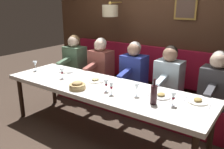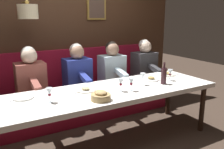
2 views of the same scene
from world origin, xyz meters
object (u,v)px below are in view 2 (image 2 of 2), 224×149
object	(u,v)px
diner_far	(31,77)
wine_glass_5	(121,82)
wine_glass_4	(143,76)
bread_bowl	(101,96)
wine_glass_3	(170,73)
diner_nearest	(144,63)
diner_middle	(78,71)
diner_near	(112,67)
wine_glass_1	(131,82)
wine_bottle	(164,76)
wine_glass_2	(49,92)
dining_table	(104,95)

from	to	relation	value
diner_far	wine_glass_5	distance (m)	1.33
wine_glass_4	bread_bowl	xyz separation A→B (m)	(-0.25, 0.76, -0.07)
bread_bowl	wine_glass_5	bearing A→B (deg)	-65.76
diner_far	wine_glass_3	distance (m)	1.98
diner_nearest	wine_glass_4	world-z (taller)	diner_nearest
diner_far	wine_glass_5	size ratio (longest dim) A/B	4.82
diner_middle	wine_glass_4	bearing A→B (deg)	-148.03
bread_bowl	diner_near	bearing A→B (deg)	-34.77
diner_far	bread_bowl	size ratio (longest dim) A/B	3.60
diner_middle	diner_far	size ratio (longest dim) A/B	1.00
diner_nearest	wine_glass_1	distance (m)	1.45
diner_nearest	wine_glass_5	distance (m)	1.50
diner_middle	bread_bowl	world-z (taller)	diner_middle
wine_glass_1	bread_bowl	xyz separation A→B (m)	(-0.11, 0.48, -0.07)
diner_near	wine_bottle	world-z (taller)	diner_near
wine_glass_1	wine_glass_3	xyz separation A→B (m)	(0.13, -0.76, 0.00)
diner_near	wine_glass_1	size ratio (longest dim) A/B	4.82
bread_bowl	wine_bottle	bearing A→B (deg)	-81.73
wine_glass_3	wine_glass_5	size ratio (longest dim) A/B	1.00
wine_glass_2	wine_glass_5	distance (m)	0.87
wine_glass_3	wine_bottle	world-z (taller)	wine_bottle
diner_nearest	diner_far	world-z (taller)	same
bread_bowl	wine_glass_2	bearing A→B (deg)	67.98
diner_near	diner_far	xyz separation A→B (m)	(0.00, 1.32, 0.00)
diner_far	bread_bowl	world-z (taller)	diner_far
wine_glass_2	bread_bowl	xyz separation A→B (m)	(-0.21, -0.51, -0.07)
wine_glass_2	bread_bowl	size ratio (longest dim) A/B	0.75
wine_glass_3	diner_far	bearing A→B (deg)	62.18
wine_glass_1	wine_glass_2	world-z (taller)	same
wine_glass_2	wine_bottle	size ratio (longest dim) A/B	0.55
wine_glass_1	wine_glass_4	xyz separation A→B (m)	(0.14, -0.28, 0.00)
diner_nearest	wine_glass_2	world-z (taller)	diner_nearest
diner_far	bread_bowl	distance (m)	1.27
dining_table	diner_far	xyz separation A→B (m)	(0.88, 0.70, 0.13)
diner_nearest	bread_bowl	world-z (taller)	diner_nearest
diner_nearest	bread_bowl	bearing A→B (deg)	128.11
diner_far	wine_glass_3	xyz separation A→B (m)	(-0.92, -1.75, 0.04)
diner_far	wine_glass_4	xyz separation A→B (m)	(-0.91, -1.27, 0.04)
wine_glass_2	bread_bowl	world-z (taller)	wine_glass_2
wine_glass_1	wine_glass_5	world-z (taller)	same
diner_near	wine_bottle	size ratio (longest dim) A/B	2.64
diner_near	wine_glass_5	size ratio (longest dim) A/B	4.82
diner_near	bread_bowl	size ratio (longest dim) A/B	3.60
diner_far	wine_glass_1	distance (m)	1.45
wine_glass_4	wine_bottle	size ratio (longest dim) A/B	0.55
wine_glass_1	wine_bottle	xyz separation A→B (m)	(0.04, -0.56, 0.00)
diner_near	diner_far	distance (m)	1.32
wine_glass_4	wine_glass_5	distance (m)	0.41
dining_table	wine_glass_4	distance (m)	0.60
diner_nearest	diner_middle	size ratio (longest dim) A/B	1.00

